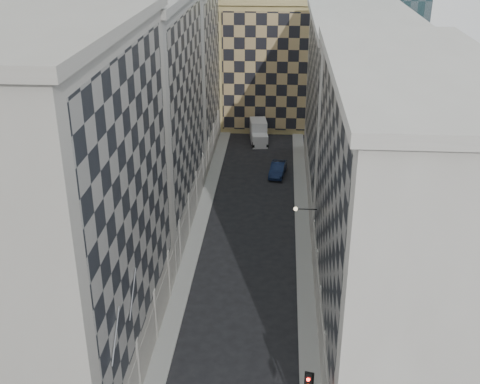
% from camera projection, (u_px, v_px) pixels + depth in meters
% --- Properties ---
extents(sidewalk_west, '(1.50, 100.00, 0.15)m').
position_uv_depth(sidewalk_west, '(197.00, 235.00, 59.46)').
color(sidewalk_west, gray).
rests_on(sidewalk_west, ground).
extents(sidewalk_east, '(1.50, 100.00, 0.15)m').
position_uv_depth(sidewalk_east, '(303.00, 238.00, 58.79)').
color(sidewalk_east, gray).
rests_on(sidewalk_east, ground).
extents(bldg_left_a, '(10.80, 22.80, 23.70)m').
position_uv_depth(bldg_left_a, '(61.00, 212.00, 37.69)').
color(bldg_left_a, gray).
rests_on(bldg_left_a, ground).
extents(bldg_left_b, '(10.80, 22.80, 22.70)m').
position_uv_depth(bldg_left_b, '(139.00, 115.00, 57.85)').
color(bldg_left_b, gray).
rests_on(bldg_left_b, ground).
extents(bldg_left_c, '(10.80, 22.80, 21.70)m').
position_uv_depth(bldg_left_c, '(177.00, 68.00, 78.01)').
color(bldg_left_c, gray).
rests_on(bldg_left_c, ground).
extents(bldg_right_a, '(10.80, 26.80, 20.70)m').
position_uv_depth(bldg_right_a, '(399.00, 216.00, 40.56)').
color(bldg_right_a, '#B0ABA1').
rests_on(bldg_right_a, ground).
extents(bldg_right_b, '(10.80, 28.80, 19.70)m').
position_uv_depth(bldg_right_b, '(356.00, 108.00, 65.24)').
color(bldg_right_b, '#B0ABA1').
rests_on(bldg_right_b, ground).
extents(tan_block, '(16.80, 14.80, 18.80)m').
position_uv_depth(tan_block, '(278.00, 59.00, 89.46)').
color(tan_block, '#A28E56').
rests_on(tan_block, ground).
extents(flagpoles_left, '(0.10, 6.33, 2.33)m').
position_uv_depth(flagpoles_left, '(125.00, 314.00, 34.44)').
color(flagpoles_left, gray).
rests_on(flagpoles_left, ground).
extents(bracket_lamp, '(1.98, 0.36, 0.36)m').
position_uv_depth(bracket_lamp, '(298.00, 209.00, 50.85)').
color(bracket_lamp, black).
rests_on(bracket_lamp, ground).
extents(box_truck, '(2.86, 5.63, 2.96)m').
position_uv_depth(box_truck, '(259.00, 133.00, 83.69)').
color(box_truck, silver).
rests_on(box_truck, ground).
extents(dark_car, '(2.25, 4.91, 1.56)m').
position_uv_depth(dark_car, '(278.00, 169.00, 73.05)').
color(dark_car, '#101C3B').
rests_on(dark_car, ground).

